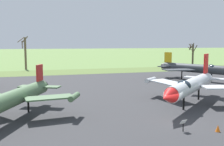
# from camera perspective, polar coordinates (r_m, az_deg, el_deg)

# --- Properties ---
(ground_plane) EXTENTS (600.00, 600.00, 0.00)m
(ground_plane) POSITION_cam_1_polar(r_m,az_deg,el_deg) (25.71, 12.88, -9.75)
(ground_plane) COLOR #607F42
(asphalt_apron) EXTENTS (99.23, 46.81, 0.05)m
(asphalt_apron) POSITION_cam_1_polar(r_m,az_deg,el_deg) (38.19, 2.39, -4.22)
(asphalt_apron) COLOR #333335
(asphalt_apron) RESTS_ON ground
(grass_verge_strip) EXTENTS (159.23, 12.00, 0.06)m
(grass_verge_strip) POSITION_cam_1_polar(r_m,az_deg,el_deg) (66.38, -5.97, 0.32)
(grass_verge_strip) COLOR #556B34
(grass_verge_strip) RESTS_ON ground
(jet_fighter_front_left) EXTENTS (11.52, 15.82, 5.18)m
(jet_fighter_front_left) POSITION_cam_1_polar(r_m,az_deg,el_deg) (52.57, 17.81, 0.93)
(jet_fighter_front_left) COLOR #33383D
(jet_fighter_front_left) RESTS_ON ground
(jet_fighter_rear_left) EXTENTS (14.20, 13.55, 5.64)m
(jet_fighter_rear_left) POSITION_cam_1_polar(r_m,az_deg,el_deg) (31.73, 16.60, -2.49)
(jet_fighter_rear_left) COLOR silver
(jet_fighter_rear_left) RESTS_ON ground
(info_placard_rear_left) EXTENTS (0.56, 0.37, 1.02)m
(info_placard_rear_left) POSITION_cam_1_polar(r_m,az_deg,el_deg) (22.45, 14.93, -10.49)
(info_placard_rear_left) COLOR black
(info_placard_rear_left) RESTS_ON ground
(jet_fighter_rear_right) EXTENTS (10.80, 14.42, 4.68)m
(jet_fighter_rear_right) POSITION_cam_1_polar(r_m,az_deg,el_deg) (25.69, -20.51, -5.08)
(jet_fighter_rear_right) COLOR #4C6B47
(jet_fighter_rear_right) RESTS_ON ground
(bare_tree_right_of_center) EXTENTS (2.77, 2.83, 8.89)m
(bare_tree_right_of_center) POSITION_cam_1_polar(r_m,az_deg,el_deg) (75.06, -18.02, 4.34)
(bare_tree_right_of_center) COLOR brown
(bare_tree_right_of_center) RESTS_ON ground
(bare_tree_far_right) EXTENTS (2.67, 2.68, 7.08)m
(bare_tree_far_right) POSITION_cam_1_polar(r_m,az_deg,el_deg) (88.53, 16.78, 4.18)
(bare_tree_far_right) COLOR #42382D
(bare_tree_far_right) RESTS_ON ground
(traffic_cone) EXTENTS (0.42, 0.42, 0.60)m
(traffic_cone) POSITION_cam_1_polar(r_m,az_deg,el_deg) (23.34, 21.62, -10.96)
(traffic_cone) COLOR orange
(traffic_cone) RESTS_ON ground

